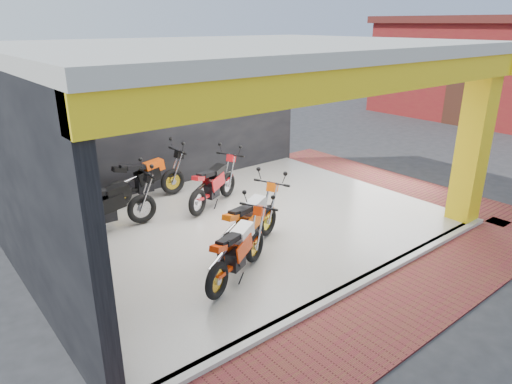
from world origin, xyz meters
TOP-DOWN VIEW (x-y plane):
  - ground at (0.00, 0.00)m, footprint 80.00×80.00m
  - showroom_floor at (0.00, 2.00)m, footprint 8.00×6.00m
  - showroom_ceiling at (0.00, 2.00)m, footprint 8.40×6.40m
  - back_wall at (0.00, 5.10)m, footprint 8.20×0.20m
  - left_wall at (-4.10, 2.00)m, footprint 0.20×6.20m
  - corner_column at (3.75, -0.75)m, footprint 0.50×0.50m
  - header_beam_front at (0.00, -1.00)m, footprint 8.40×0.30m
  - header_beam_right at (4.00, 2.00)m, footprint 0.30×6.40m
  - floor_kerb at (0.00, -1.02)m, footprint 8.00×0.20m
  - paver_front at (0.00, -1.80)m, footprint 9.00×1.40m
  - paver_right at (4.80, 2.00)m, footprint 1.40×7.00m
  - moto_hero at (-0.91, 0.55)m, footprint 2.06×1.46m
  - moto_row_a at (-0.07, 1.20)m, footprint 2.21×1.45m
  - moto_row_b at (0.58, 3.41)m, footprint 2.12×1.49m
  - moto_row_c at (-0.35, 4.37)m, footprint 2.11×0.78m
  - moto_row_d at (-1.69, 3.26)m, footprint 2.14×0.93m

SIDE VIEW (x-z plane):
  - ground at x=0.00m, z-range 0.00..0.00m
  - paver_front at x=0.00m, z-range 0.00..0.03m
  - paver_right at x=4.80m, z-range 0.00..0.03m
  - showroom_floor at x=0.00m, z-range 0.00..0.10m
  - floor_kerb at x=0.00m, z-range 0.00..0.10m
  - moto_hero at x=-0.91m, z-range 0.10..1.29m
  - moto_row_b at x=0.58m, z-range 0.10..1.32m
  - moto_row_a at x=-0.07m, z-range 0.10..1.37m
  - moto_row_d at x=-1.69m, z-range 0.10..1.38m
  - moto_row_c at x=-0.35m, z-range 0.10..1.39m
  - back_wall at x=0.00m, z-range 0.00..3.50m
  - left_wall at x=-4.10m, z-range 0.00..3.50m
  - corner_column at x=3.75m, z-range 0.00..3.50m
  - header_beam_front at x=0.00m, z-range 3.10..3.50m
  - header_beam_right at x=4.00m, z-range 3.10..3.50m
  - showroom_ceiling at x=0.00m, z-range 3.50..3.70m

